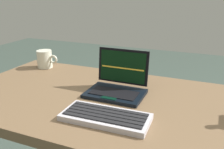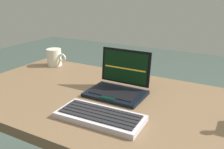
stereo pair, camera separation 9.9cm
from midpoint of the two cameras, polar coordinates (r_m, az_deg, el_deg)
desk at (r=1.05m, az=-1.38°, el=-10.34°), size 1.42×0.70×0.74m
laptop_front at (r=1.06m, az=-1.42°, el=-2.56°), size 0.24×0.19×0.18m
external_keyboard at (r=0.86m, az=-4.85°, el=-9.86°), size 0.31×0.14×0.02m
coffee_mug at (r=1.47m, az=-17.20°, el=3.43°), size 0.13×0.08×0.10m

